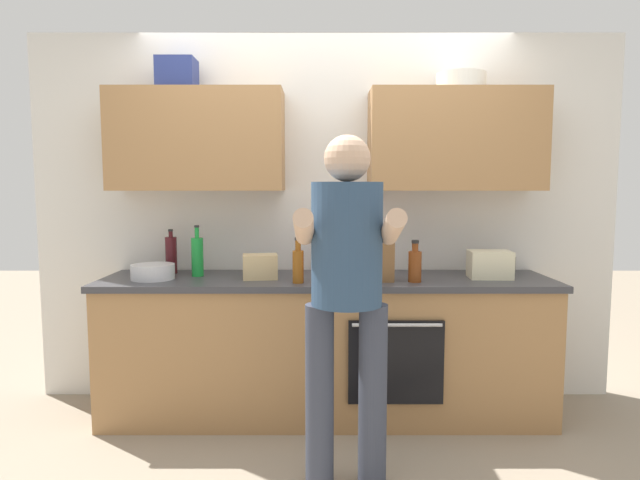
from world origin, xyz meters
name	(u,v)px	position (x,y,z in m)	size (l,w,h in m)	color
ground_plane	(325,414)	(0.00, 0.00, 0.00)	(12.00, 12.00, 0.00)	gray
back_wall_unit	(325,184)	(0.00, 0.28, 1.49)	(4.00, 0.38, 2.50)	silver
counter	(325,346)	(0.00, 0.00, 0.45)	(2.84, 0.67, 0.90)	#A37547
person_standing	(345,282)	(0.09, -0.83, 1.02)	(0.49, 0.45, 1.72)	#383D4C
bottle_syrup	(297,265)	(-0.17, -0.19, 1.01)	(0.07, 0.07, 0.27)	#8C4C14
bottle_wine	(170,255)	(-1.03, 0.18, 1.03)	(0.08, 0.08, 0.29)	#471419
bottle_soda	(196,256)	(-0.83, 0.06, 1.03)	(0.08, 0.08, 0.33)	#198C33
bottle_vinegar	(414,265)	(0.53, -0.16, 1.00)	(0.08, 0.08, 0.25)	brown
bottle_hotsauce	(315,265)	(-0.06, -0.17, 1.01)	(0.06, 0.06, 0.26)	red
cup_stoneware	(509,265)	(1.23, 0.19, 0.95)	(0.07, 0.07, 0.11)	slate
mixing_bowl	(151,272)	(-1.09, -0.06, 0.95)	(0.27, 0.27, 0.09)	silver
knife_block	(384,260)	(0.36, -0.12, 1.03)	(0.10, 0.14, 0.32)	brown
grocery_bag_crisps	(348,261)	(0.14, 0.06, 1.00)	(0.20, 0.16, 0.20)	red
grocery_bag_bread	(259,267)	(-0.42, -0.04, 0.98)	(0.21, 0.15, 0.15)	tan
grocery_bag_rice	(488,264)	(1.03, -0.02, 0.99)	(0.26, 0.18, 0.17)	beige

